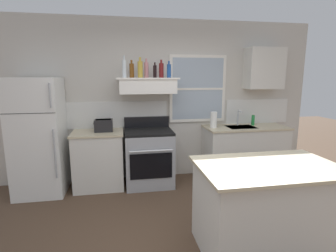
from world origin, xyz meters
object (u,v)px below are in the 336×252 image
object	(u,v)px
refrigerator	(39,137)
toaster	(104,125)
bottle_blue_liqueur	(169,71)
paper_towel_roll	(214,120)
bottle_red_label_wine	(161,70)
bottle_amber_wine	(132,70)
stove_range	(149,157)
bottle_clear_tall	(124,68)
dish_soap_bottle	(253,120)
bottle_balsamic_dark	(155,71)
kitchen_island	(266,208)
bottle_rose_pink	(146,70)
bottle_champagne_gold_foil	(140,69)

from	to	relation	value
refrigerator	toaster	distance (m)	0.96
bottle_blue_liqueur	paper_towel_roll	xyz separation A→B (m)	(0.76, -0.01, -0.81)
bottle_red_label_wine	refrigerator	bearing A→B (deg)	-175.43
toaster	bottle_amber_wine	size ratio (longest dim) A/B	1.10
toaster	stove_range	world-z (taller)	toaster
bottle_clear_tall	bottle_blue_liqueur	world-z (taller)	bottle_clear_tall
bottle_red_label_wine	toaster	bearing A→B (deg)	-175.26
stove_range	dish_soap_bottle	xyz separation A→B (m)	(1.88, 0.14, 0.54)
refrigerator	bottle_balsamic_dark	bearing A→B (deg)	3.10
bottle_amber_wine	kitchen_island	size ratio (longest dim) A/B	0.19
bottle_amber_wine	dish_soap_bottle	distance (m)	2.29
bottle_red_label_wine	kitchen_island	world-z (taller)	bottle_red_label_wine
paper_towel_roll	bottle_red_label_wine	bearing A→B (deg)	174.13
toaster	bottle_clear_tall	world-z (taller)	bottle_clear_tall
bottle_balsamic_dark	paper_towel_roll	bearing A→B (deg)	-2.07
bottle_rose_pink	paper_towel_roll	size ratio (longest dim) A/B	1.10
bottle_blue_liqueur	refrigerator	bearing A→B (deg)	-177.85
kitchen_island	toaster	bearing A→B (deg)	131.26
bottle_champagne_gold_foil	bottle_red_label_wine	bearing A→B (deg)	13.52
bottle_red_label_wine	dish_soap_bottle	xyz separation A→B (m)	(1.65, 0.01, -0.86)
refrigerator	bottle_rose_pink	bearing A→B (deg)	5.82
stove_range	toaster	bearing A→B (deg)	175.94
refrigerator	paper_towel_roll	distance (m)	2.76
toaster	bottle_blue_liqueur	distance (m)	1.34
bottle_champagne_gold_foil	paper_towel_roll	xyz separation A→B (m)	(1.22, -0.01, -0.83)
dish_soap_bottle	bottle_clear_tall	bearing A→B (deg)	-178.05
bottle_balsamic_dark	bottle_blue_liqueur	size ratio (longest dim) A/B	0.91
stove_range	bottle_amber_wine	world-z (taller)	bottle_amber_wine
toaster	bottle_clear_tall	bearing A→B (deg)	1.87
bottle_blue_liqueur	dish_soap_bottle	xyz separation A→B (m)	(1.54, 0.09, -0.85)
stove_range	bottle_red_label_wine	size ratio (longest dim) A/B	3.87
bottle_champagne_gold_foil	dish_soap_bottle	bearing A→B (deg)	2.66
stove_range	dish_soap_bottle	distance (m)	1.96
bottle_champagne_gold_foil	dish_soap_bottle	xyz separation A→B (m)	(1.99, 0.09, -0.88)
toaster	bottle_amber_wine	bearing A→B (deg)	6.07
refrigerator	kitchen_island	size ratio (longest dim) A/B	1.25
bottle_rose_pink	bottle_blue_liqueur	size ratio (longest dim) A/B	1.15
bottle_red_label_wine	bottle_blue_liqueur	bearing A→B (deg)	-34.08
dish_soap_bottle	bottle_red_label_wine	bearing A→B (deg)	-179.65
bottle_champagne_gold_foil	bottle_blue_liqueur	distance (m)	0.45
stove_range	bottle_amber_wine	xyz separation A→B (m)	(-0.24, 0.10, 1.39)
toaster	bottle_balsamic_dark	bearing A→B (deg)	1.61
bottle_clear_tall	bottle_balsamic_dark	xyz separation A→B (m)	(0.47, 0.01, -0.04)
bottle_clear_tall	bottle_blue_liqueur	bearing A→B (deg)	-0.76
bottle_amber_wine	paper_towel_roll	world-z (taller)	bottle_amber_wine
stove_range	bottle_clear_tall	xyz separation A→B (m)	(-0.35, 0.06, 1.42)
bottle_clear_tall	bottle_rose_pink	world-z (taller)	bottle_clear_tall
bottle_rose_pink	bottle_amber_wine	bearing A→B (deg)	-168.98
bottle_balsamic_dark	bottle_red_label_wine	distance (m)	0.12
bottle_champagne_gold_foil	bottle_red_label_wine	world-z (taller)	bottle_champagne_gold_foil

